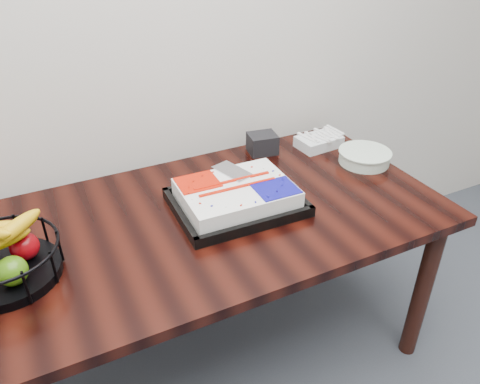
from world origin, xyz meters
name	(u,v)px	position (x,y,z in m)	size (l,w,h in m)	color
table	(201,236)	(0.00, 2.00, 0.66)	(1.80, 0.90, 0.75)	black
cake_tray	(236,197)	(0.15, 2.00, 0.79)	(0.47, 0.37, 0.09)	black
fruit_basket	(3,258)	(-0.64, 1.96, 0.82)	(0.34, 0.34, 0.18)	black
plate_stack	(364,157)	(0.80, 2.06, 0.78)	(0.23, 0.23, 0.06)	white
fork_bag	(319,141)	(0.71, 2.28, 0.78)	(0.21, 0.14, 0.06)	silver
napkin_box	(262,143)	(0.45, 2.35, 0.79)	(0.12, 0.11, 0.09)	black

